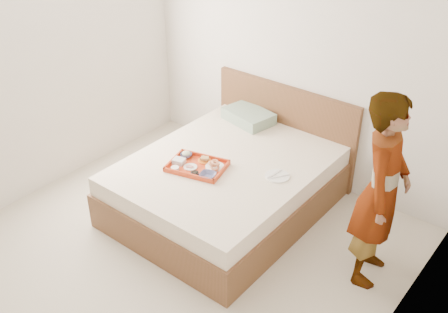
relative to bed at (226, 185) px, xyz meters
name	(u,v)px	position (x,y,z in m)	size (l,w,h in m)	color
ground	(157,266)	(0.05, -1.00, -0.27)	(3.50, 4.00, 0.01)	#BCB59F
wall_back	(295,53)	(0.05, 1.00, 1.04)	(3.50, 0.01, 2.60)	silver
wall_left	(7,71)	(-1.70, -1.00, 1.04)	(0.01, 4.00, 2.60)	silver
wall_right	(375,227)	(1.80, -1.00, 1.04)	(0.01, 4.00, 2.60)	silver
bed	(226,185)	(0.00, 0.00, 0.00)	(1.65, 2.00, 0.53)	brown
headboard	(284,128)	(0.00, 0.97, 0.21)	(1.65, 0.06, 0.95)	brown
pillow	(248,116)	(-0.32, 0.77, 0.32)	(0.50, 0.34, 0.12)	#93AD92
tray	(197,166)	(-0.14, -0.25, 0.29)	(0.50, 0.36, 0.05)	red
prawn_plate	(215,167)	(-0.01, -0.16, 0.28)	(0.17, 0.17, 0.01)	white
navy_bowl_big	(208,175)	(0.05, -0.32, 0.30)	(0.14, 0.14, 0.03)	#1B1C4A
sauce_dish	(195,174)	(-0.06, -0.37, 0.29)	(0.07, 0.07, 0.03)	black
meat_plate	(190,167)	(-0.18, -0.30, 0.28)	(0.12, 0.12, 0.01)	white
bread_plate	(204,161)	(-0.15, -0.14, 0.28)	(0.12, 0.12, 0.01)	orange
salad_bowl	(186,155)	(-0.33, -0.19, 0.30)	(0.11, 0.11, 0.03)	#1B1C4A
plastic_tub	(179,161)	(-0.31, -0.31, 0.30)	(0.10, 0.09, 0.05)	silver
cheese_round	(175,168)	(-0.26, -0.41, 0.29)	(0.07, 0.07, 0.03)	white
dinner_plate	(277,176)	(0.50, 0.08, 0.27)	(0.22, 0.22, 0.01)	white
person	(381,191)	(1.45, 0.04, 0.54)	(0.59, 0.39, 1.61)	white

